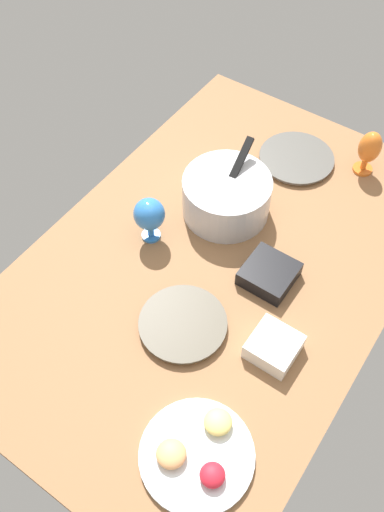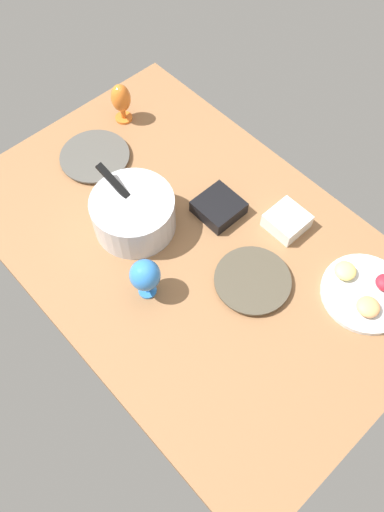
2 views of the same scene
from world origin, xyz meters
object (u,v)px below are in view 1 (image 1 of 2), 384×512
Objects in this scene: square_bowl_black at (269,273)px; mixing_bowl at (226,195)px; dinner_plate_left at (183,324)px; hurricane_glass_orange at (369,149)px; fruit_platter at (197,453)px; dinner_plate_right at (296,159)px; hurricane_glass_blue at (149,215)px; square_bowl_white at (274,346)px.

mixing_bowl is at bearing 58.38° from square_bowl_black.
dinner_plate_left is 89.35cm from hurricane_glass_orange.
mixing_bowl is 80.93cm from fruit_platter.
hurricane_glass_orange is at bearing -10.31° from dinner_plate_left.
mixing_bowl reaches higher than dinner_plate_right.
hurricane_glass_orange is at bearing -3.95° from square_bowl_black.
hurricane_glass_blue is 79.30cm from hurricane_glass_orange.
fruit_platter is 1.94× the size of square_bowl_black.
dinner_plate_right is 0.90× the size of mixing_bowl.
dinner_plate_right is at bearing 113.21° from hurricane_glass_orange.
hurricane_glass_blue reaches higher than dinner_plate_right.
mixing_bowl is 30.37cm from square_bowl_black.
mixing_bowl is 53.22cm from square_bowl_white.
dinner_plate_left is at bearing 107.18° from square_bowl_white.
mixing_bowl is at bearing 46.97° from square_bowl_white.
dinner_plate_left is 1.71× the size of square_bowl_black.
hurricane_glass_orange is at bearing -66.79° from dinner_plate_right.
dinner_plate_right is (78.27, 5.58, -0.24)cm from dinner_plate_left.
mixing_bowl reaches higher than hurricane_glass_blue.
hurricane_glass_blue reaches higher than square_bowl_white.
dinner_plate_left is at bearing 157.27° from square_bowl_black.
dinner_plate_right is at bearing 4.07° from dinner_plate_left.
hurricane_glass_blue is at bearing 52.46° from dinner_plate_left.
hurricane_glass_orange reaches higher than square_bowl_white.
square_bowl_white is (-13.31, -52.42, -7.18)cm from hurricane_glass_blue.
mixing_bowl reaches higher than square_bowl_black.
fruit_platter reaches higher than dinner_plate_left.
dinner_plate_left is 1.51× the size of hurricane_glass_orange.
hurricane_glass_orange reaches higher than hurricane_glass_blue.
square_bowl_black is (55.72, 11.98, 1.34)cm from fruit_platter.
dinner_plate_right is 61.97cm from hurricane_glass_blue.
dinner_plate_left is at bearing 40.86° from fruit_platter.
dinner_plate_right is 2.08× the size of square_bowl_white.
mixing_bowl reaches higher than fruit_platter.
hurricane_glass_orange is at bearing 6.53° from square_bowl_white.
square_bowl_black is at bearing 32.85° from square_bowl_white.
fruit_platter is 71.11cm from hurricane_glass_blue.
square_bowl_white is at bearing -147.15° from square_bowl_black.
dinner_plate_left is 26.28cm from square_bowl_white.
dinner_plate_left is at bearing 169.69° from hurricane_glass_orange.
hurricane_glass_blue reaches higher than square_bowl_black.
hurricane_glass_blue reaches higher than dinner_plate_left.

